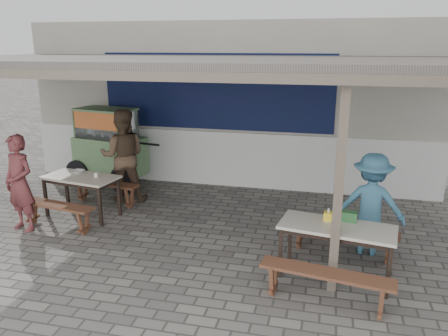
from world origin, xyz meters
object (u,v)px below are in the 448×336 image
at_px(table_left, 81,181).
at_px(patron_right_table, 371,204).
at_px(condiment_jar, 96,175).
at_px(condiment_bowl, 78,172).
at_px(tissue_box, 328,216).
at_px(bench_right_street, 326,280).
at_px(vendor_cart, 109,145).
at_px(table_right, 337,231).
at_px(bench_right_wall, 343,234).
at_px(bench_left_street, 56,210).
at_px(patron_street_side, 20,183).
at_px(patron_wall_side, 123,156).
at_px(bench_left_wall, 105,188).
at_px(donation_box, 349,216).

height_order(table_left, patron_right_table, patron_right_table).
xyz_separation_m(condiment_jar, condiment_bowl, (-0.46, 0.16, -0.01)).
bearing_deg(tissue_box, table_left, 166.52).
height_order(bench_right_street, vendor_cart, vendor_cart).
height_order(table_right, condiment_bowl, condiment_bowl).
bearing_deg(bench_right_wall, condiment_jar, -177.93).
height_order(table_right, patron_right_table, patron_right_table).
bearing_deg(condiment_bowl, patron_right_table, -5.45).
bearing_deg(bench_left_street, bench_right_street, -6.77).
bearing_deg(vendor_cart, tissue_box, -19.66).
xyz_separation_m(bench_right_street, patron_street_side, (-4.98, 1.12, 0.47)).
xyz_separation_m(bench_right_wall, vendor_cart, (-4.90, 2.22, 0.59)).
distance_m(bench_left_street, patron_wall_side, 1.76).
distance_m(table_right, tissue_box, 0.25).
distance_m(table_left, bench_left_street, 0.73).
bearing_deg(tissue_box, bench_right_wall, 66.46).
bearing_deg(table_left, patron_wall_side, 77.37).
bearing_deg(condiment_jar, table_left, -176.69).
bearing_deg(table_right, table_left, 173.91).
distance_m(bench_left_wall, tissue_box, 4.57).
distance_m(bench_left_street, tissue_box, 4.47).
relative_size(table_left, tissue_box, 12.37).
distance_m(patron_street_side, tissue_box, 4.98).
height_order(bench_left_wall, table_right, table_right).
distance_m(table_right, patron_street_side, 5.11).
bearing_deg(patron_right_table, tissue_box, 56.88).
xyz_separation_m(bench_right_wall, patron_street_side, (-5.20, -0.28, 0.47)).
xyz_separation_m(patron_street_side, patron_right_table, (5.57, 0.47, -0.05)).
height_order(vendor_cart, donation_box, vendor_cart).
distance_m(donation_box, condiment_bowl, 4.90).
bearing_deg(patron_wall_side, patron_street_side, 40.65).
distance_m(bench_left_street, patron_right_table, 5.06).
xyz_separation_m(patron_right_table, tissue_box, (-0.60, -0.73, 0.04)).
height_order(bench_right_street, condiment_bowl, condiment_bowl).
xyz_separation_m(bench_right_street, vendor_cart, (-4.68, 3.62, 0.59)).
bearing_deg(bench_left_wall, condiment_bowl, -109.71).
relative_size(bench_right_street, condiment_bowl, 7.43).
relative_size(bench_left_street, tissue_box, 12.71).
relative_size(table_left, vendor_cart, 0.64).
distance_m(table_left, patron_wall_side, 1.05).
height_order(patron_wall_side, condiment_bowl, patron_wall_side).
bearing_deg(tissue_box, vendor_cart, 149.44).
relative_size(table_left, donation_box, 7.01).
bearing_deg(tissue_box, condiment_jar, 165.32).
relative_size(vendor_cart, patron_street_side, 1.36).
height_order(patron_right_table, tissue_box, patron_right_table).
height_order(table_right, bench_right_street, table_right).
relative_size(table_left, bench_left_wall, 0.97).
bearing_deg(vendor_cart, patron_wall_side, -36.16).
bearing_deg(bench_right_wall, bench_left_street, -169.20).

